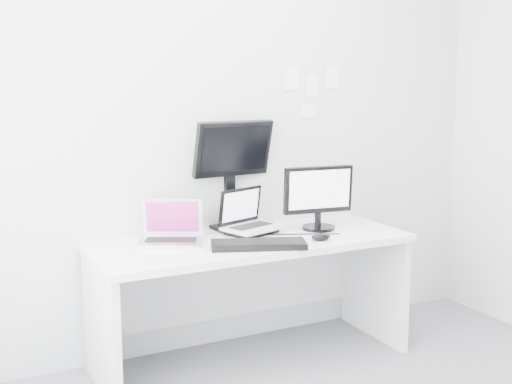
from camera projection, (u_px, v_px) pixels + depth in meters
back_wall at (225, 125)px, 4.02m from camera, size 3.60×0.00×3.60m
desk at (251, 300)px, 3.88m from camera, size 1.80×0.70×0.73m
macbook at (170, 222)px, 3.67m from camera, size 0.42×0.38×0.25m
speaker at (185, 219)px, 3.90m from camera, size 0.11×0.11×0.19m
dell_laptop at (253, 211)px, 3.91m from camera, size 0.39×0.34×0.27m
rear_monitor at (232, 173)px, 4.04m from camera, size 0.50×0.22×0.67m
samsung_monitor at (319, 197)px, 4.02m from camera, size 0.45×0.25×0.40m
keyboard at (259, 244)px, 3.62m from camera, size 0.54×0.35×0.03m
mouse at (321, 237)px, 3.78m from camera, size 0.12×0.08×0.04m
wall_note_0 at (291, 79)px, 4.17m from camera, size 0.10×0.00×0.14m
wall_note_1 at (312, 85)px, 4.24m from camera, size 0.09×0.00×0.13m
wall_note_2 at (332, 77)px, 4.30m from camera, size 0.10×0.00×0.14m
wall_note_3 at (309, 111)px, 4.26m from camera, size 0.11×0.00×0.08m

